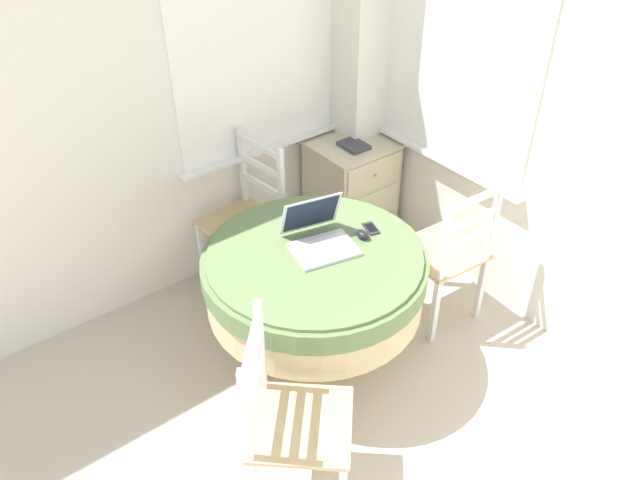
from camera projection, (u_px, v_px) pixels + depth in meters
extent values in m
cube|color=white|center=(16.00, 132.00, 3.03)|extent=(4.41, 0.06, 2.55)
cube|color=white|center=(255.00, 34.00, 3.56)|extent=(1.10, 0.01, 1.42)
cube|color=white|center=(265.00, 149.00, 3.97)|extent=(1.18, 0.07, 0.02)
cube|color=white|center=(462.00, 43.00, 3.44)|extent=(0.01, 1.10, 1.42)
cube|color=white|center=(443.00, 160.00, 3.85)|extent=(0.07, 1.18, 0.02)
cube|color=white|center=(361.00, 52.00, 3.94)|extent=(0.28, 0.28, 2.55)
cylinder|color=#4C3D2D|center=(315.00, 354.00, 3.56)|extent=(0.36, 0.36, 0.03)
cylinder|color=#4C3D2D|center=(315.00, 307.00, 3.35)|extent=(0.11, 0.11, 0.69)
cylinder|color=#CCB284|center=(315.00, 279.00, 3.23)|extent=(1.13, 1.13, 0.30)
cylinder|color=#607A4C|center=(315.00, 265.00, 3.18)|extent=(1.15, 1.15, 0.11)
cylinder|color=#607A4C|center=(315.00, 255.00, 3.14)|extent=(1.10, 1.10, 0.02)
cube|color=silver|center=(324.00, 249.00, 3.14)|extent=(0.36, 0.30, 0.02)
cube|color=silver|center=(323.00, 246.00, 3.15)|extent=(0.30, 0.20, 0.00)
cube|color=silver|center=(311.00, 213.00, 3.19)|extent=(0.33, 0.16, 0.22)
cube|color=#192338|center=(311.00, 214.00, 3.19)|extent=(0.30, 0.14, 0.20)
ellipsoid|color=black|center=(362.00, 234.00, 3.23)|extent=(0.05, 0.08, 0.04)
cube|color=#2D2D33|center=(371.00, 228.00, 3.30)|extent=(0.09, 0.12, 0.01)
cube|color=black|center=(371.00, 228.00, 3.29)|extent=(0.07, 0.09, 0.00)
cube|color=tan|center=(240.00, 223.00, 3.85)|extent=(0.47, 0.47, 0.02)
cube|color=white|center=(202.00, 253.00, 3.98)|extent=(0.04, 0.04, 0.45)
cube|color=white|center=(238.00, 279.00, 3.77)|extent=(0.04, 0.04, 0.45)
cube|color=white|center=(248.00, 229.00, 4.19)|extent=(0.04, 0.04, 0.45)
cube|color=white|center=(284.00, 253.00, 3.98)|extent=(0.04, 0.04, 0.45)
cube|color=white|center=(242.00, 164.00, 3.90)|extent=(0.04, 0.04, 0.50)
cube|color=white|center=(281.00, 186.00, 3.69)|extent=(0.04, 0.04, 0.50)
cube|color=white|center=(260.00, 147.00, 3.68)|extent=(0.07, 0.37, 0.04)
cube|color=white|center=(261.00, 166.00, 3.76)|extent=(0.07, 0.37, 0.04)
cube|color=white|center=(262.00, 185.00, 3.84)|extent=(0.07, 0.37, 0.04)
cube|color=tan|center=(441.00, 251.00, 3.61)|extent=(0.44, 0.45, 0.02)
cube|color=white|center=(437.00, 256.00, 3.95)|extent=(0.04, 0.04, 0.45)
cube|color=white|center=(393.00, 277.00, 3.79)|extent=(0.04, 0.04, 0.45)
cube|color=white|center=(481.00, 288.00, 3.70)|extent=(0.04, 0.04, 0.45)
cube|color=white|center=(435.00, 311.00, 3.54)|extent=(0.04, 0.04, 0.45)
cube|color=white|center=(494.00, 219.00, 3.41)|extent=(0.03, 0.03, 0.50)
cube|color=white|center=(445.00, 241.00, 3.25)|extent=(0.03, 0.03, 0.50)
cube|color=white|center=(476.00, 199.00, 3.22)|extent=(0.37, 0.04, 0.04)
cube|color=white|center=(472.00, 220.00, 3.29)|extent=(0.37, 0.04, 0.04)
cube|color=white|center=(468.00, 240.00, 3.37)|extent=(0.37, 0.04, 0.04)
cube|color=tan|center=(301.00, 424.00, 2.63)|extent=(0.60, 0.60, 0.02)
cube|color=white|center=(346.00, 425.00, 2.91)|extent=(0.05, 0.05, 0.45)
cube|color=white|center=(266.00, 420.00, 2.93)|extent=(0.05, 0.05, 0.45)
cube|color=white|center=(246.00, 417.00, 2.34)|extent=(0.05, 0.05, 0.50)
cube|color=white|center=(261.00, 346.00, 2.64)|extent=(0.05, 0.05, 0.50)
cube|color=white|center=(250.00, 345.00, 2.38)|extent=(0.26, 0.29, 0.04)
cube|color=white|center=(253.00, 369.00, 2.46)|extent=(0.26, 0.29, 0.04)
cube|color=white|center=(255.00, 391.00, 2.53)|extent=(0.26, 0.29, 0.04)
cube|color=beige|center=(351.00, 191.00, 4.32)|extent=(0.51, 0.45, 0.72)
cube|color=beige|center=(352.00, 144.00, 4.11)|extent=(0.53, 0.47, 0.02)
cube|color=beige|center=(374.00, 175.00, 4.04)|extent=(0.44, 0.01, 0.20)
sphere|color=olive|center=(375.00, 175.00, 4.03)|extent=(0.02, 0.02, 0.02)
cube|color=beige|center=(373.00, 206.00, 4.18)|extent=(0.44, 0.01, 0.20)
sphere|color=olive|center=(373.00, 206.00, 4.17)|extent=(0.02, 0.02, 0.02)
cube|color=beige|center=(371.00, 235.00, 4.32)|extent=(0.44, 0.01, 0.20)
sphere|color=olive|center=(372.00, 235.00, 4.31)|extent=(0.02, 0.02, 0.02)
cube|color=#3F3F44|center=(354.00, 145.00, 4.05)|extent=(0.15, 0.19, 0.02)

